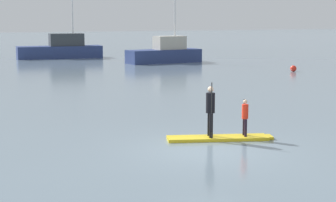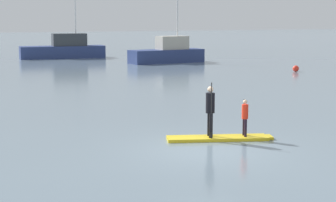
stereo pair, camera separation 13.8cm
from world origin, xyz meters
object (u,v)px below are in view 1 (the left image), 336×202
Objects in this scene: paddler_adult at (210,108)px; fishing_boat_green_midground at (165,53)px; paddler_child_solo at (245,115)px; paddleboard_near at (220,138)px; motor_boat_small_navy at (61,49)px; mooring_buoy_near at (293,68)px.

fishing_boat_green_midground is (9.75, 28.79, -0.23)m from paddler_adult.
paddler_child_solo is at bearing -14.93° from paddler_adult.
paddleboard_near is 30.38m from fishing_boat_green_midground.
paddler_child_solo is (0.79, -0.21, 0.72)m from paddleboard_near.
fishing_boat_green_midground is (8.65, 29.08, 0.04)m from paddler_child_solo.
paddler_adult is at bearing -108.71° from fishing_boat_green_midground.
fishing_boat_green_midground is 0.84× the size of motor_boat_small_navy.
paddler_child_solo is 2.67× the size of mooring_buoy_near.
paddler_adult is at bearing -94.15° from motor_boat_small_navy.
motor_boat_small_navy is 22.74m from mooring_buoy_near.
paddler_child_solo is (1.10, -0.29, -0.27)m from paddler_adult.
motor_boat_small_navy reaches higher than paddler_adult.
fishing_boat_green_midground is at bearing 73.43° from paddler_child_solo.
paddler_child_solo is at bearing -106.57° from fishing_boat_green_midground.
paddleboard_near is 2.90× the size of paddler_child_solo.
paddleboard_near is 0.53× the size of fishing_boat_green_midground.
paddleboard_near is at bearing -129.39° from mooring_buoy_near.
paddler_child_solo is 0.15× the size of motor_boat_small_navy.
paddler_adult is at bearing 165.07° from paddler_child_solo.
fishing_boat_green_midground is at bearing 117.63° from mooring_buoy_near.
paddler_child_solo is 23.31m from mooring_buoy_near.
paddleboard_near is at bearing -14.59° from paddler_adult.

